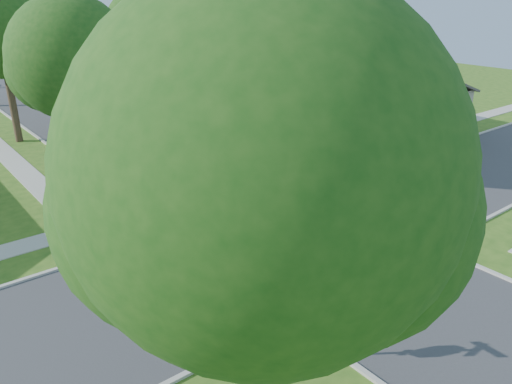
{
  "coord_description": "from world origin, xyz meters",
  "views": [
    {
      "loc": [
        -11.92,
        -12.43,
        9.07
      ],
      "look_at": [
        -0.61,
        1.84,
        1.6
      ],
      "focal_mm": 35.0,
      "sensor_mm": 36.0,
      "label": 1
    }
  ],
  "objects_px": {
    "house_ne_far": "(217,71)",
    "tree_w_near": "(74,64)",
    "car_curb_east": "(75,89)",
    "tree_e_mid": "(146,31)",
    "tree_sw_corner": "(265,187)",
    "car_driveway": "(334,145)",
    "stop_sign_sw": "(290,293)",
    "tree_ne_corner": "(339,66)",
    "stop_sign_ne": "(304,142)",
    "house_ne_near": "(357,101)",
    "tree_e_near": "(251,58)",
    "tree_w_mid": "(1,35)",
    "tree_e_far": "(79,25)"
  },
  "relations": [
    {
      "from": "house_ne_far",
      "to": "tree_e_mid",
      "type": "bearing_deg",
      "value": -144.58
    },
    {
      "from": "tree_e_near",
      "to": "tree_e_mid",
      "type": "bearing_deg",
      "value": 89.97
    },
    {
      "from": "tree_w_mid",
      "to": "tree_w_near",
      "type": "bearing_deg",
      "value": -90.02
    },
    {
      "from": "car_driveway",
      "to": "stop_sign_sw",
      "type": "bearing_deg",
      "value": 114.4
    },
    {
      "from": "tree_ne_corner",
      "to": "stop_sign_ne",
      "type": "bearing_deg",
      "value": 163.45
    },
    {
      "from": "tree_e_mid",
      "to": "tree_w_near",
      "type": "height_order",
      "value": "tree_e_mid"
    },
    {
      "from": "house_ne_far",
      "to": "house_ne_near",
      "type": "bearing_deg",
      "value": -90.0
    },
    {
      "from": "tree_e_near",
      "to": "tree_e_far",
      "type": "bearing_deg",
      "value": 90.0
    },
    {
      "from": "tree_e_mid",
      "to": "car_curb_east",
      "type": "relative_size",
      "value": 2.31
    },
    {
      "from": "stop_sign_sw",
      "to": "tree_ne_corner",
      "type": "relative_size",
      "value": 0.34
    },
    {
      "from": "stop_sign_ne",
      "to": "tree_ne_corner",
      "type": "distance_m",
      "value": 3.96
    },
    {
      "from": "tree_w_near",
      "to": "house_ne_near",
      "type": "relative_size",
      "value": 0.66
    },
    {
      "from": "stop_sign_sw",
      "to": "tree_e_mid",
      "type": "relative_size",
      "value": 0.32
    },
    {
      "from": "car_driveway",
      "to": "car_curb_east",
      "type": "bearing_deg",
      "value": -3.32
    },
    {
      "from": "stop_sign_ne",
      "to": "car_curb_east",
      "type": "bearing_deg",
      "value": 93.05
    },
    {
      "from": "tree_e_far",
      "to": "tree_w_mid",
      "type": "relative_size",
      "value": 0.91
    },
    {
      "from": "tree_w_mid",
      "to": "house_ne_far",
      "type": "xyz_separation_m",
      "value": [
        20.63,
        7.99,
        -4.97
      ]
    },
    {
      "from": "tree_e_far",
      "to": "tree_sw_corner",
      "type": "distance_m",
      "value": 42.77
    },
    {
      "from": "stop_sign_ne",
      "to": "car_driveway",
      "type": "bearing_deg",
      "value": 23.13
    },
    {
      "from": "car_curb_east",
      "to": "tree_e_mid",
      "type": "bearing_deg",
      "value": -77.97
    },
    {
      "from": "stop_sign_ne",
      "to": "tree_e_mid",
      "type": "distance_m",
      "value": 16.84
    },
    {
      "from": "tree_w_mid",
      "to": "tree_e_mid",
      "type": "bearing_deg",
      "value": -0.0
    },
    {
      "from": "tree_sw_corner",
      "to": "car_curb_east",
      "type": "xyz_separation_m",
      "value": [
        10.64,
        39.89,
        -5.58
      ]
    },
    {
      "from": "tree_e_mid",
      "to": "tree_e_near",
      "type": "bearing_deg",
      "value": -90.03
    },
    {
      "from": "tree_w_near",
      "to": "tree_sw_corner",
      "type": "bearing_deg",
      "value": -99.9
    },
    {
      "from": "tree_sw_corner",
      "to": "house_ne_far",
      "type": "height_order",
      "value": "tree_sw_corner"
    },
    {
      "from": "tree_e_near",
      "to": "tree_ne_corner",
      "type": "height_order",
      "value": "tree_ne_corner"
    },
    {
      "from": "stop_sign_sw",
      "to": "tree_e_near",
      "type": "relative_size",
      "value": 0.36
    },
    {
      "from": "stop_sign_sw",
      "to": "tree_e_mid",
      "type": "height_order",
      "value": "tree_e_mid"
    },
    {
      "from": "tree_ne_corner",
      "to": "house_ne_far",
      "type": "height_order",
      "value": "tree_ne_corner"
    },
    {
      "from": "tree_e_near",
      "to": "car_driveway",
      "type": "distance_m",
      "value": 6.89
    },
    {
      "from": "tree_w_mid",
      "to": "tree_sw_corner",
      "type": "xyz_separation_m",
      "value": [
        -2.8,
        -28.0,
        -0.23
      ]
    },
    {
      "from": "tree_sw_corner",
      "to": "tree_e_near",
      "type": "bearing_deg",
      "value": 52.7
    },
    {
      "from": "house_ne_far",
      "to": "tree_w_mid",
      "type": "bearing_deg",
      "value": -158.83
    },
    {
      "from": "tree_e_far",
      "to": "tree_w_mid",
      "type": "xyz_separation_m",
      "value": [
        -9.39,
        -13.0,
        0.51
      ]
    },
    {
      "from": "tree_e_near",
      "to": "tree_w_near",
      "type": "xyz_separation_m",
      "value": [
        -9.4,
        0.0,
        0.47
      ]
    },
    {
      "from": "tree_e_far",
      "to": "house_ne_near",
      "type": "height_order",
      "value": "tree_e_far"
    },
    {
      "from": "tree_e_mid",
      "to": "house_ne_near",
      "type": "height_order",
      "value": "tree_e_mid"
    },
    {
      "from": "tree_sw_corner",
      "to": "house_ne_far",
      "type": "distance_m",
      "value": 43.2
    },
    {
      "from": "tree_e_near",
      "to": "tree_w_mid",
      "type": "distance_m",
      "value": 15.26
    },
    {
      "from": "tree_ne_corner",
      "to": "tree_e_far",
      "type": "bearing_deg",
      "value": 93.09
    },
    {
      "from": "house_ne_far",
      "to": "tree_w_near",
      "type": "bearing_deg",
      "value": -135.91
    },
    {
      "from": "house_ne_near",
      "to": "car_curb_east",
      "type": "bearing_deg",
      "value": 120.29
    },
    {
      "from": "car_curb_east",
      "to": "tree_ne_corner",
      "type": "bearing_deg",
      "value": -79.15
    },
    {
      "from": "stop_sign_ne",
      "to": "tree_e_mid",
      "type": "bearing_deg",
      "value": 89.8
    },
    {
      "from": "tree_e_mid",
      "to": "tree_e_far",
      "type": "relative_size",
      "value": 1.06
    },
    {
      "from": "tree_sw_corner",
      "to": "car_driveway",
      "type": "xyz_separation_m",
      "value": [
        16.2,
        13.43,
        -5.61
      ]
    },
    {
      "from": "tree_sw_corner",
      "to": "car_curb_east",
      "type": "distance_m",
      "value": 41.66
    },
    {
      "from": "car_curb_east",
      "to": "tree_w_near",
      "type": "bearing_deg",
      "value": -103.61
    },
    {
      "from": "tree_sw_corner",
      "to": "tree_ne_corner",
      "type": "relative_size",
      "value": 1.1
    }
  ]
}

